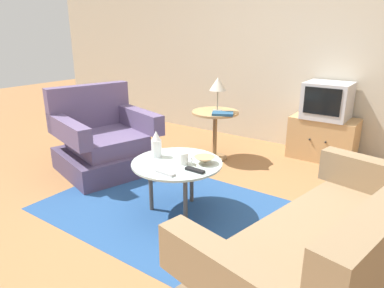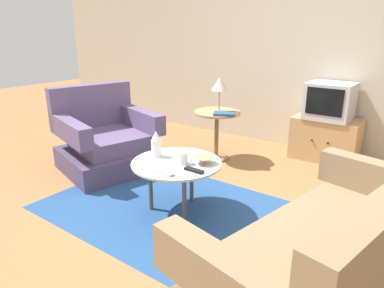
% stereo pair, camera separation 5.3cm
% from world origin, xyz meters
% --- Properties ---
extents(ground_plane, '(16.00, 16.00, 0.00)m').
position_xyz_m(ground_plane, '(0.00, 0.00, 0.00)').
color(ground_plane, olive).
extents(back_wall, '(9.00, 0.12, 2.70)m').
position_xyz_m(back_wall, '(0.00, 2.33, 1.35)').
color(back_wall, '#BCB29E').
rests_on(back_wall, ground).
extents(area_rug, '(2.33, 1.53, 0.00)m').
position_xyz_m(area_rug, '(-0.08, -0.06, 0.00)').
color(area_rug, navy).
rests_on(area_rug, ground).
extents(armchair, '(1.15, 1.17, 0.91)m').
position_xyz_m(armchair, '(-1.37, 0.27, 0.30)').
color(armchair, '#4B3E5C').
rests_on(armchair, ground).
extents(couch, '(1.19, 1.82, 0.89)m').
position_xyz_m(couch, '(1.29, -0.41, 0.29)').
color(couch, brown).
rests_on(couch, ground).
extents(coffee_table, '(0.76, 0.76, 0.46)m').
position_xyz_m(coffee_table, '(-0.08, -0.06, 0.42)').
color(coffee_table, '#B2C6C1').
rests_on(coffee_table, ground).
extents(side_table, '(0.55, 0.55, 0.59)m').
position_xyz_m(side_table, '(-0.52, 1.25, 0.43)').
color(side_table, tan).
rests_on(side_table, ground).
extents(tv_stand, '(0.76, 0.45, 0.51)m').
position_xyz_m(tv_stand, '(0.55, 2.01, 0.25)').
color(tv_stand, tan).
rests_on(tv_stand, ground).
extents(television, '(0.50, 0.47, 0.42)m').
position_xyz_m(television, '(0.55, 2.01, 0.72)').
color(television, '#B7B7BC').
rests_on(television, tv_stand).
extents(table_lamp, '(0.19, 0.19, 0.40)m').
position_xyz_m(table_lamp, '(-0.50, 1.25, 0.90)').
color(table_lamp, '#9E937A').
rests_on(table_lamp, side_table).
extents(vase, '(0.09, 0.09, 0.23)m').
position_xyz_m(vase, '(-0.30, -0.06, 0.57)').
color(vase, white).
rests_on(vase, coffee_table).
extents(mug, '(0.13, 0.08, 0.10)m').
position_xyz_m(mug, '(-0.01, -0.07, 0.51)').
color(mug, white).
rests_on(mug, coffee_table).
extents(bowl, '(0.17, 0.17, 0.06)m').
position_xyz_m(bowl, '(0.12, 0.04, 0.49)').
color(bowl, tan).
rests_on(bowl, coffee_table).
extents(tv_remote_dark, '(0.17, 0.05, 0.02)m').
position_xyz_m(tv_remote_dark, '(0.16, -0.14, 0.47)').
color(tv_remote_dark, black).
rests_on(tv_remote_dark, coffee_table).
extents(tv_remote_silver, '(0.18, 0.06, 0.02)m').
position_xyz_m(tv_remote_silver, '(0.00, -0.31, 0.47)').
color(tv_remote_silver, '#B2B2B7').
rests_on(tv_remote_silver, coffee_table).
extents(book, '(0.29, 0.26, 0.03)m').
position_xyz_m(book, '(-0.36, 1.15, 0.61)').
color(book, navy).
rests_on(book, side_table).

